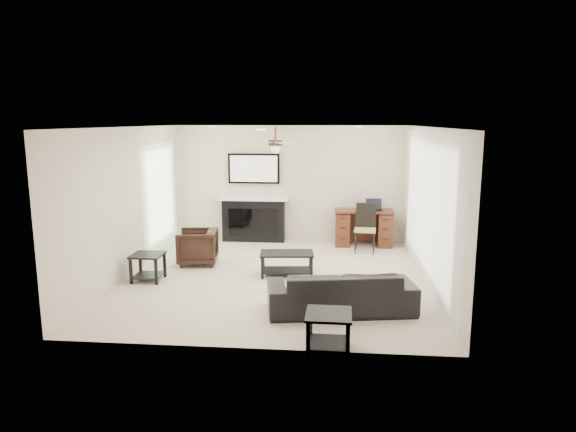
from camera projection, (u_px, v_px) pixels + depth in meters
The scene contains 10 objects.
room_shell at pixel (287, 177), 8.40m from camera, with size 5.50×5.54×2.52m.
sofa at pixel (341, 291), 7.06m from camera, with size 2.01×0.79×0.59m, color black.
armchair at pixel (197, 247), 9.40m from camera, with size 0.69×0.71×0.64m, color black.
coffee_table at pixel (287, 264), 8.73m from camera, with size 0.90×0.50×0.40m, color black.
end_table_near at pixel (329, 332), 5.87m from camera, with size 0.52×0.52×0.45m, color black.
end_table_left at pixel (148, 267), 8.44m from camera, with size 0.50×0.50×0.45m, color black.
fireplace_unit at pixel (253, 198), 11.07m from camera, with size 1.52×0.34×1.91m, color black.
desk at pixel (364, 228), 10.79m from camera, with size 1.22×0.56×0.76m, color #442811.
desk_chair at pixel (365, 228), 10.23m from camera, with size 0.42×0.44×0.97m, color black.
laptop at pixel (374, 205), 10.66m from camera, with size 0.33×0.24×0.23m, color black.
Camera 1 is at (0.98, -8.26, 2.61)m, focal length 32.00 mm.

